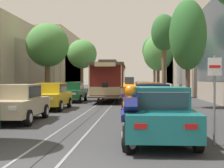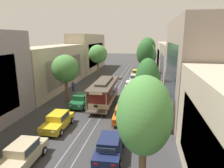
{
  "view_description": "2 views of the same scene",
  "coord_description": "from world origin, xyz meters",
  "views": [
    {
      "loc": [
        2.11,
        -5.83,
        1.79
      ],
      "look_at": [
        0.6,
        15.85,
        1.49
      ],
      "focal_mm": 52.55,
      "sensor_mm": 36.0,
      "label": 1
    },
    {
      "loc": [
        5.38,
        -3.2,
        8.67
      ],
      "look_at": [
        0.0,
        26.77,
        1.46
      ],
      "focal_mm": 31.88,
      "sensor_mm": 36.0,
      "label": 2
    }
  ],
  "objects": [
    {
      "name": "parked_car_orange_mid_right",
      "position": [
        3.04,
        16.34,
        0.8
      ],
      "size": [
        2.1,
        4.4,
        1.58
      ],
      "color": "orange",
      "rests_on": "ground"
    },
    {
      "name": "parked_car_green_fourth_left",
      "position": [
        -2.87,
        19.95,
        0.8
      ],
      "size": [
        2.01,
        4.36,
        1.58
      ],
      "color": "#1E6038",
      "rests_on": "ground"
    },
    {
      "name": "pedestrian_on_left_pavement",
      "position": [
        -6.45,
        26.72,
        0.92
      ],
      "size": [
        0.55,
        0.41,
        1.64
      ],
      "color": "black",
      "rests_on": "ground"
    },
    {
      "name": "street_tree_kerb_right_near",
      "position": [
        5.34,
        4.38,
        5.51
      ],
      "size": [
        2.26,
        2.45,
        7.25
      ],
      "color": "brown",
      "rests_on": "ground"
    },
    {
      "name": "parked_car_yellow_mid_left",
      "position": [
        -2.91,
        13.4,
        0.8
      ],
      "size": [
        2.02,
        4.37,
        1.58
      ],
      "color": "gold",
      "rests_on": "ground"
    },
    {
      "name": "street_tree_kerb_right_far",
      "position": [
        5.2,
        46.02,
        6.32
      ],
      "size": [
        3.83,
        3.32,
        8.63
      ],
      "color": "brown",
      "rests_on": "ground"
    },
    {
      "name": "parked_car_yellow_far_right",
      "position": [
        2.92,
        40.71,
        0.8
      ],
      "size": [
        2.06,
        4.39,
        1.58
      ],
      "color": "gold",
      "rests_on": "ground"
    },
    {
      "name": "street_tree_kerb_left_second",
      "position": [
        -5.15,
        21.0,
        4.61
      ],
      "size": [
        3.57,
        3.27,
        6.46
      ],
      "color": "brown",
      "rests_on": "ground"
    },
    {
      "name": "street_tree_kerb_left_mid",
      "position": [
        -4.93,
        37.5,
        5.16
      ],
      "size": [
        3.94,
        3.4,
        7.12
      ],
      "color": "brown",
      "rests_on": "ground"
    },
    {
      "name": "parked_car_white_fifth_right",
      "position": [
        2.78,
        28.73,
        0.8
      ],
      "size": [
        2.12,
        4.41,
        1.58
      ],
      "color": "silver",
      "rests_on": "ground"
    },
    {
      "name": "trolley_track_rails",
      "position": [
        0.0,
        28.16,
        0.0
      ],
      "size": [
        1.14,
        68.31,
        0.01
      ],
      "color": "gray",
      "rests_on": "ground"
    },
    {
      "name": "cable_car_trolley",
      "position": [
        0.0,
        21.27,
        1.66
      ],
      "size": [
        2.7,
        9.16,
        3.28
      ],
      "color": "maroon",
      "rests_on": "ground"
    },
    {
      "name": "street_tree_kerb_right_mid",
      "position": [
        4.96,
        26.53,
        6.19
      ],
      "size": [
        2.5,
        2.06,
        8.19
      ],
      "color": "brown",
      "rests_on": "ground"
    },
    {
      "name": "parked_car_navy_second_right",
      "position": [
        2.86,
        9.75,
        0.8
      ],
      "size": [
        2.12,
        4.41,
        1.58
      ],
      "color": "#19234C",
      "rests_on": "ground"
    },
    {
      "name": "building_facade_right",
      "position": [
        10.46,
        27.83,
        4.2
      ],
      "size": [
        5.24,
        60.01,
        10.65
      ],
      "color": "#BCAD93",
      "rests_on": "ground"
    },
    {
      "name": "parked_car_beige_second_left",
      "position": [
        -2.87,
        7.75,
        0.8
      ],
      "size": [
        2.09,
        4.4,
        1.58
      ],
      "color": "#C1B28E",
      "rests_on": "ground"
    },
    {
      "name": "parked_car_silver_sixth_right",
      "position": [
        3.01,
        34.9,
        0.8
      ],
      "size": [
        2.04,
        4.38,
        1.58
      ],
      "color": "#B7B7BC",
      "rests_on": "ground"
    },
    {
      "name": "parked_car_beige_fourth_right",
      "position": [
        2.91,
        22.06,
        0.8
      ],
      "size": [
        2.14,
        4.42,
        1.58
      ],
      "color": "#C1B28E",
      "rests_on": "ground"
    },
    {
      "name": "street_tree_kerb_right_second",
      "position": [
        5.44,
        15.03,
        4.58
      ],
      "size": [
        2.31,
        2.38,
        6.83
      ],
      "color": "brown",
      "rests_on": "ground"
    },
    {
      "name": "building_facade_left",
      "position": [
        -10.31,
        28.26,
        4.38
      ],
      "size": [
        4.62,
        60.01,
        9.36
      ],
      "color": "gray",
      "rests_on": "ground"
    },
    {
      "name": "ground_plane",
      "position": [
        0.0,
        24.12,
        0.0
      ],
      "size": [
        160.0,
        160.0,
        0.0
      ],
      "primitive_type": "plane",
      "color": "#38383A"
    },
    {
      "name": "street_tree_kerb_right_fourth",
      "position": [
        5.12,
        36.81,
        5.19
      ],
      "size": [
        3.83,
        3.19,
        7.56
      ],
      "color": "brown",
      "rests_on": "ground"
    }
  ]
}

